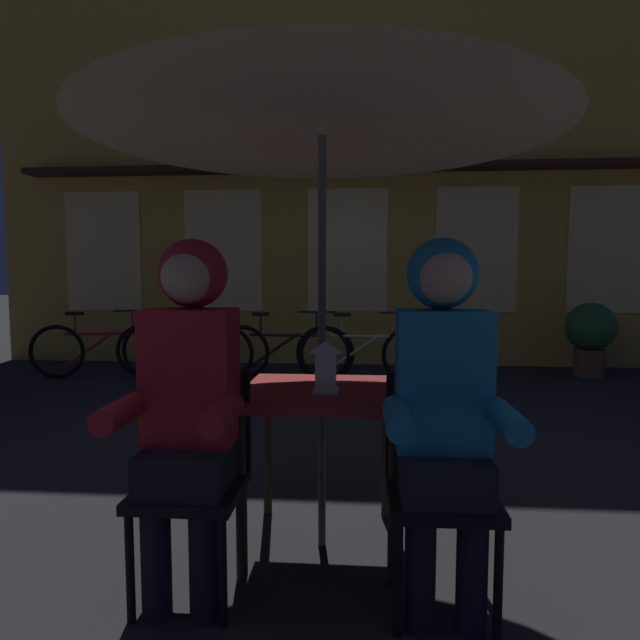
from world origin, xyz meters
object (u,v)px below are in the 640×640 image
at_px(patio_umbrella, 322,91).
at_px(bicycle_nearest, 100,350).
at_px(bicycle_fourth, 366,353).
at_px(chair_right, 439,476).
at_px(lantern, 326,366).
at_px(chair_left, 195,469).
at_px(person_right_hooded, 443,387).
at_px(bicycle_third, 284,352).
at_px(person_left_hooded, 189,383).
at_px(bicycle_second, 186,351).
at_px(cafe_table, 322,411).
at_px(potted_plant, 590,333).

xyz_separation_m(patio_umbrella, bicycle_nearest, (-3.01, 3.86, -1.71)).
bearing_deg(patio_umbrella, bicycle_fourth, 86.50).
distance_m(chair_right, bicycle_fourth, 4.22).
distance_m(lantern, chair_left, 0.69).
bearing_deg(patio_umbrella, person_right_hooded, -41.57).
bearing_deg(bicycle_third, person_right_hooded, -74.20).
height_order(lantern, chair_left, lantern).
xyz_separation_m(person_left_hooded, bicycle_second, (-1.45, 4.30, -0.50)).
xyz_separation_m(chair_right, bicycle_nearest, (-3.49, 4.23, -0.14)).
bearing_deg(person_left_hooded, chair_right, 3.39).
xyz_separation_m(cafe_table, potted_plant, (3.02, 4.43, -0.09)).
bearing_deg(bicycle_fourth, person_left_hooded, -99.50).
relative_size(patio_umbrella, chair_right, 2.66).
distance_m(bicycle_second, potted_plant, 4.99).
relative_size(person_right_hooded, bicycle_fourth, 0.83).
xyz_separation_m(lantern, bicycle_nearest, (-3.03, 3.93, -0.51)).
distance_m(chair_left, bicycle_second, 4.49).
distance_m(cafe_table, bicycle_fourth, 3.86).
height_order(chair_right, potted_plant, potted_plant).
xyz_separation_m(cafe_table, bicycle_fourth, (0.24, 3.85, -0.29)).
bearing_deg(bicycle_second, cafe_table, -63.47).
bearing_deg(cafe_table, person_left_hooded, -138.43).
bearing_deg(cafe_table, bicycle_second, 116.53).
bearing_deg(bicycle_fourth, bicycle_third, 177.68).
distance_m(patio_umbrella, potted_plant, 5.57).
height_order(person_left_hooded, bicycle_fourth, person_left_hooded).
bearing_deg(person_left_hooded, patio_umbrella, 41.57).
bearing_deg(patio_umbrella, chair_right, -37.55).
height_order(patio_umbrella, person_right_hooded, patio_umbrella).
relative_size(bicycle_second, bicycle_third, 1.00).
height_order(bicycle_nearest, bicycle_third, same).
distance_m(patio_umbrella, chair_right, 1.68).
relative_size(lantern, chair_left, 0.27).
distance_m(lantern, bicycle_fourth, 3.96).
bearing_deg(potted_plant, cafe_table, -124.30).
relative_size(patio_umbrella, bicycle_second, 1.38).
bearing_deg(lantern, bicycle_second, 116.39).
bearing_deg(cafe_table, person_right_hooded, -41.57).
xyz_separation_m(chair_left, potted_plant, (3.50, 4.80, 0.05)).
relative_size(chair_left, person_left_hooded, 0.62).
bearing_deg(bicycle_second, bicycle_third, 0.58).
xyz_separation_m(cafe_table, lantern, (0.02, -0.07, 0.22)).
height_order(patio_umbrella, potted_plant, patio_umbrella).
height_order(chair_right, bicycle_nearest, chair_right).
distance_m(chair_left, person_left_hooded, 0.36).
height_order(patio_umbrella, bicycle_third, patio_umbrella).
bearing_deg(chair_left, bicycle_nearest, 120.88).
height_order(patio_umbrella, bicycle_nearest, patio_umbrella).
relative_size(patio_umbrella, bicycle_fourth, 1.38).
relative_size(bicycle_second, bicycle_fourth, 1.00).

